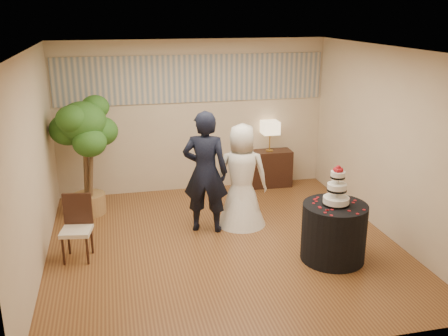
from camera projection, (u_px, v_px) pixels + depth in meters
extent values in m
cube|color=brown|center=(223.00, 244.00, 7.33)|extent=(5.00, 5.00, 0.00)
cube|color=white|center=(223.00, 50.00, 6.47)|extent=(5.00, 5.00, 0.00)
cube|color=beige|center=(193.00, 117.00, 9.22)|extent=(5.00, 0.06, 2.80)
cube|color=beige|center=(284.00, 226.00, 4.58)|extent=(5.00, 0.06, 2.80)
cube|color=beige|center=(33.00, 165.00, 6.37)|extent=(0.06, 5.00, 2.80)
cube|color=beige|center=(387.00, 143.00, 7.44)|extent=(0.06, 5.00, 2.80)
cube|color=#9F9C92|center=(193.00, 79.00, 8.99)|extent=(4.90, 0.02, 0.85)
imported|color=black|center=(205.00, 172.00, 7.54)|extent=(0.80, 0.66, 1.89)
imported|color=white|center=(242.00, 175.00, 7.79)|extent=(0.98, 0.96, 1.64)
cylinder|color=black|center=(334.00, 232.00, 6.79)|extent=(1.14, 1.14, 0.80)
cube|color=black|center=(269.00, 168.00, 9.66)|extent=(0.86, 0.40, 0.71)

